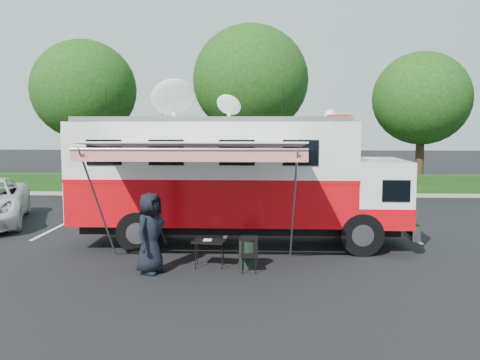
# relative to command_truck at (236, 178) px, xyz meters

# --- Properties ---
(ground_plane) EXTENTS (120.00, 120.00, 0.00)m
(ground_plane) POSITION_rel_command_truck_xyz_m (0.09, 0.00, -2.02)
(ground_plane) COLOR black
(ground_plane) RESTS_ON ground
(back_border) EXTENTS (60.00, 6.14, 8.87)m
(back_border) POSITION_rel_command_truck_xyz_m (1.23, 12.90, 2.99)
(back_border) COLOR #9E998E
(back_border) RESTS_ON ground_plane
(stall_lines) EXTENTS (24.12, 5.50, 0.01)m
(stall_lines) POSITION_rel_command_truck_xyz_m (-0.41, 3.00, -2.01)
(stall_lines) COLOR silver
(stall_lines) RESTS_ON ground_plane
(command_truck) EXTENTS (9.80, 2.70, 4.71)m
(command_truck) POSITION_rel_command_truck_xyz_m (0.00, 0.00, 0.00)
(command_truck) COLOR black
(command_truck) RESTS_ON ground_plane
(awning) EXTENTS (5.35, 2.76, 3.23)m
(awning) POSITION_rel_command_truck_xyz_m (-0.88, -2.80, 1.02)
(awning) COLOR white
(awning) RESTS_ON ground_plane
(person) EXTENTS (0.97, 1.14, 1.97)m
(person) POSITION_rel_command_truck_xyz_m (-1.91, -3.17, -2.02)
(person) COLOR black
(person) RESTS_ON ground_plane
(folding_table) EXTENTS (0.89, 0.69, 0.69)m
(folding_table) POSITION_rel_command_truck_xyz_m (-0.55, -2.57, -1.38)
(folding_table) COLOR black
(folding_table) RESTS_ON ground_plane
(folding_chair) EXTENTS (0.44, 0.46, 0.87)m
(folding_chair) POSITION_rel_command_truck_xyz_m (0.46, -2.89, -1.51)
(folding_chair) COLOR black
(folding_chair) RESTS_ON ground_plane
(trash_bin) EXTENTS (0.51, 0.51, 0.77)m
(trash_bin) POSITION_rel_command_truck_xyz_m (0.43, -2.59, -1.63)
(trash_bin) COLOR black
(trash_bin) RESTS_ON ground_plane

